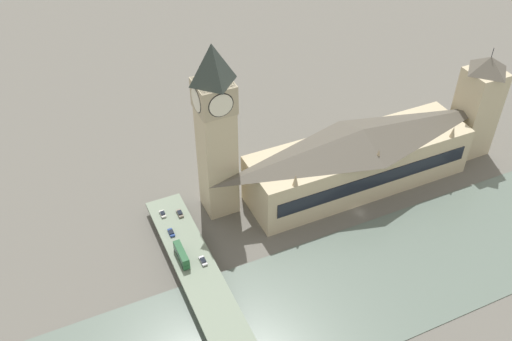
{
  "coord_description": "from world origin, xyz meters",
  "views": [
    {
      "loc": [
        -134.37,
        107.7,
        160.31
      ],
      "look_at": [
        20.16,
        36.86,
        19.58
      ],
      "focal_mm": 40.0,
      "sensor_mm": 36.0,
      "label": 1
    }
  ],
  "objects": [
    {
      "name": "car_southbound_lead",
      "position": [
        -2.99,
        68.27,
        6.01
      ],
      "size": [
        4.51,
        1.9,
        1.45
      ],
      "color": "silver",
      "rests_on": "road_bridge"
    },
    {
      "name": "road_bridge",
      "position": [
        -31.68,
        71.32,
        4.25
      ],
      "size": [
        134.71,
        14.17,
        5.28
      ],
      "color": "#5D6A59",
      "rests_on": "ground_plane"
    },
    {
      "name": "victoria_tower",
      "position": [
        15.61,
        -67.16,
        23.78
      ],
      "size": [
        14.78,
        14.78,
        51.55
      ],
      "color": "#C1B28E",
      "rests_on": "ground_plane"
    },
    {
      "name": "car_southbound_mid",
      "position": [
        23.67,
        67.94,
        6.03
      ],
      "size": [
        4.39,
        1.86,
        1.52
      ],
      "color": "slate",
      "rests_on": "road_bridge"
    },
    {
      "name": "ground_plane",
      "position": [
        0.0,
        0.0,
        0.0
      ],
      "size": [
        600.0,
        600.0,
        0.0
      ],
      "primitive_type": "plane",
      "color": "#605E56"
    },
    {
      "name": "car_northbound_tail",
      "position": [
        26.18,
        74.12,
        6.0
      ],
      "size": [
        3.86,
        1.86,
        1.45
      ],
      "color": "silver",
      "rests_on": "road_bridge"
    },
    {
      "name": "clock_tower",
      "position": [
        26.98,
        50.0,
        39.59
      ],
      "size": [
        13.69,
        13.69,
        73.28
      ],
      "color": "#C1B28E",
      "rests_on": "ground_plane"
    },
    {
      "name": "double_decker_bus_mid",
      "position": [
        1.3,
        74.73,
        7.97
      ],
      "size": [
        11.24,
        2.61,
        4.87
      ],
      "color": "#235B33",
      "rests_on": "road_bridge"
    },
    {
      "name": "parliament_hall",
      "position": [
        15.56,
        -8.0,
        14.28
      ],
      "size": [
        25.57,
        95.54,
        28.77
      ],
      "color": "#C1B28E",
      "rests_on": "ground_plane"
    },
    {
      "name": "car_northbound_mid",
      "position": [
        15.2,
        74.21,
        5.96
      ],
      "size": [
        4.22,
        1.83,
        1.34
      ],
      "color": "navy",
      "rests_on": "road_bridge"
    },
    {
      "name": "river_water",
      "position": [
        -31.68,
        0.0,
        0.15
      ],
      "size": [
        51.36,
        360.0,
        0.3
      ],
      "primitive_type": "cube",
      "color": "slate",
      "rests_on": "ground_plane"
    }
  ]
}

